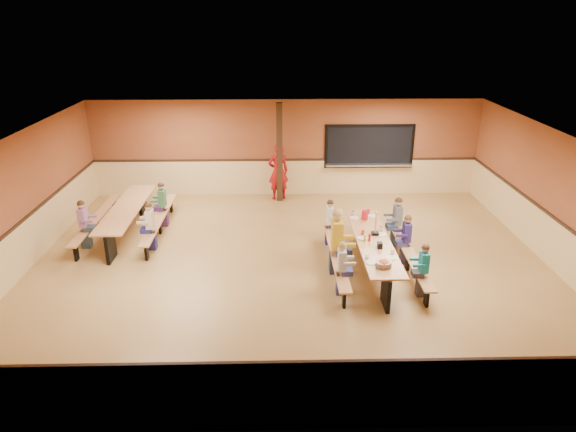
{
  "coord_description": "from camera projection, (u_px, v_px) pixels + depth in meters",
  "views": [
    {
      "loc": [
        -0.31,
        -10.57,
        5.5
      ],
      "look_at": [
        -0.04,
        0.22,
        1.15
      ],
      "focal_mm": 32.0,
      "sensor_mm": 36.0,
      "label": 1
    }
  ],
  "objects": [
    {
      "name": "seated_child_green_sec",
      "position": [
        163.0,
        205.0,
        13.85
      ],
      "size": [
        0.37,
        0.3,
        1.22
      ],
      "primitive_type": null,
      "color": "#3C7850",
      "rests_on": "ground"
    },
    {
      "name": "seated_child_white_left",
      "position": [
        342.0,
        268.0,
        10.49
      ],
      "size": [
        0.34,
        0.28,
        1.16
      ],
      "primitive_type": null,
      "color": "silver",
      "rests_on": "ground"
    },
    {
      "name": "cafeteria_table_second",
      "position": [
        127.0,
        215.0,
        13.38
      ],
      "size": [
        1.91,
        3.7,
        0.74
      ],
      "color": "#BC7D4A",
      "rests_on": "ground"
    },
    {
      "name": "structural_post",
      "position": [
        279.0,
        153.0,
        15.38
      ],
      "size": [
        0.18,
        0.18,
        3.0
      ],
      "primitive_type": "cube",
      "color": "black",
      "rests_on": "ground"
    },
    {
      "name": "ground",
      "position": [
        290.0,
        266.0,
        11.86
      ],
      "size": [
        12.0,
        12.0,
        0.0
      ],
      "primitive_type": "plane",
      "color": "olive",
      "rests_on": "ground"
    },
    {
      "name": "kitchen_pass_through",
      "position": [
        369.0,
        148.0,
        15.96
      ],
      "size": [
        2.78,
        0.28,
        1.38
      ],
      "color": "black",
      "rests_on": "ground"
    },
    {
      "name": "seated_child_grey_left",
      "position": [
        330.0,
        222.0,
        12.76
      ],
      "size": [
        0.34,
        0.28,
        1.16
      ],
      "primitive_type": null,
      "color": "silver",
      "rests_on": "ground"
    },
    {
      "name": "napkin_dispenser",
      "position": [
        380.0,
        245.0,
        10.99
      ],
      "size": [
        0.1,
        0.14,
        0.13
      ],
      "primitive_type": "cube",
      "color": "black",
      "rests_on": "cafeteria_table_main"
    },
    {
      "name": "room_envelope",
      "position": [
        290.0,
        238.0,
        11.61
      ],
      "size": [
        12.04,
        10.04,
        3.02
      ],
      "color": "brown",
      "rests_on": "ground"
    },
    {
      "name": "cafeteria_table_main",
      "position": [
        373.0,
        249.0,
        11.49
      ],
      "size": [
        1.91,
        3.7,
        0.74
      ],
      "color": "#BC7D4A",
      "rests_on": "ground"
    },
    {
      "name": "place_settings",
      "position": [
        373.0,
        238.0,
        11.39
      ],
      "size": [
        0.65,
        3.3,
        0.11
      ],
      "primitive_type": null,
      "color": "beige",
      "rests_on": "cafeteria_table_main"
    },
    {
      "name": "seated_child_navy_right",
      "position": [
        406.0,
        240.0,
        11.78
      ],
      "size": [
        0.35,
        0.29,
        1.18
      ],
      "primitive_type": null,
      "color": "navy",
      "rests_on": "ground"
    },
    {
      "name": "condiment_mustard",
      "position": [
        365.0,
        238.0,
        11.3
      ],
      "size": [
        0.06,
        0.06,
        0.17
      ],
      "primitive_type": "cylinder",
      "color": "yellow",
      "rests_on": "cafeteria_table_main"
    },
    {
      "name": "standing_woman",
      "position": [
        278.0,
        172.0,
        15.75
      ],
      "size": [
        0.72,
        0.56,
        1.76
      ],
      "primitive_type": "imported",
      "rotation": [
        0.0,
        0.0,
        3.38
      ],
      "color": "#AE1316",
      "rests_on": "ground"
    },
    {
      "name": "seated_adult_yellow",
      "position": [
        337.0,
        242.0,
        11.3
      ],
      "size": [
        0.51,
        0.41,
        1.49
      ],
      "primitive_type": null,
      "color": "gold",
      "rests_on": "ground"
    },
    {
      "name": "chip_bowl",
      "position": [
        384.0,
        264.0,
        10.19
      ],
      "size": [
        0.32,
        0.32,
        0.15
      ],
      "primitive_type": null,
      "color": "orange",
      "rests_on": "cafeteria_table_main"
    },
    {
      "name": "seated_child_tan_sec",
      "position": [
        150.0,
        227.0,
        12.48
      ],
      "size": [
        0.36,
        0.3,
        1.19
      ],
      "primitive_type": null,
      "color": "beige",
      "rests_on": "ground"
    },
    {
      "name": "condiment_ketchup",
      "position": [
        370.0,
        238.0,
        11.32
      ],
      "size": [
        0.06,
        0.06,
        0.17
      ],
      "primitive_type": "cylinder",
      "color": "#B2140F",
      "rests_on": "cafeteria_table_main"
    },
    {
      "name": "seated_child_teal_right",
      "position": [
        423.0,
        271.0,
        10.42
      ],
      "size": [
        0.34,
        0.28,
        1.15
      ],
      "primitive_type": null,
      "color": "teal",
      "rests_on": "ground"
    },
    {
      "name": "seated_child_char_right",
      "position": [
        397.0,
        222.0,
        12.66
      ],
      "size": [
        0.39,
        0.32,
        1.25
      ],
      "primitive_type": null,
      "color": "#50545B",
      "rests_on": "ground"
    },
    {
      "name": "seated_child_purple_sec",
      "position": [
        84.0,
        225.0,
        12.56
      ],
      "size": [
        0.37,
        0.3,
        1.21
      ],
      "primitive_type": null,
      "color": "#955D8B",
      "rests_on": "ground"
    },
    {
      "name": "table_paddle",
      "position": [
        375.0,
        229.0,
        11.63
      ],
      "size": [
        0.16,
        0.16,
        0.56
      ],
      "color": "black",
      "rests_on": "cafeteria_table_main"
    },
    {
      "name": "punch_pitcher",
      "position": [
        365.0,
        215.0,
        12.48
      ],
      "size": [
        0.16,
        0.16,
        0.22
      ],
      "primitive_type": "cylinder",
      "color": "red",
      "rests_on": "cafeteria_table_main"
    }
  ]
}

